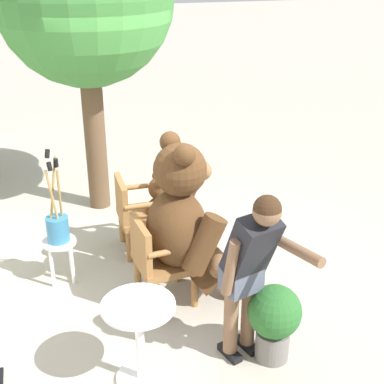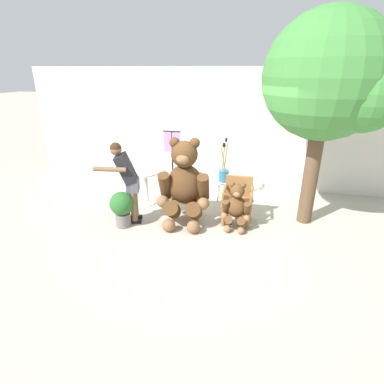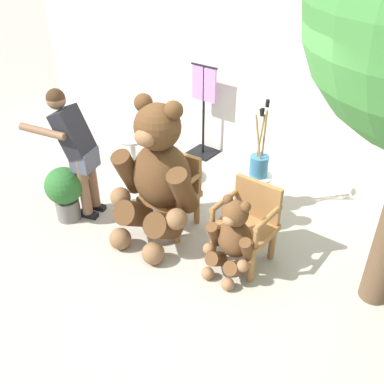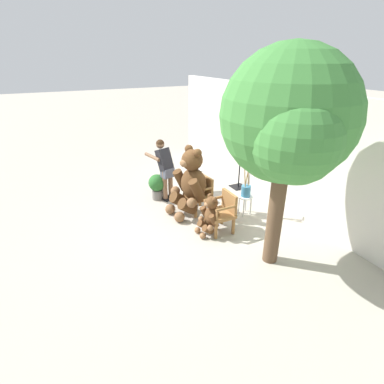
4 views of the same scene
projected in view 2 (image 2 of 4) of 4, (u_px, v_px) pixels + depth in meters
name	position (u px, v px, depth m)	size (l,w,h in m)	color
ground_plane	(208.00, 228.00, 5.56)	(60.00, 60.00, 0.00)	#A8A091
back_wall	(226.00, 129.00, 7.18)	(10.00, 0.16, 2.80)	beige
wooden_chair_left	(187.00, 194.00, 5.89)	(0.60, 0.57, 0.86)	olive
wooden_chair_right	(238.00, 198.00, 5.69)	(0.56, 0.53, 0.86)	olive
teddy_bear_large	(184.00, 183.00, 5.52)	(0.98, 0.96, 1.63)	#4C3019
teddy_bear_small	(236.00, 206.00, 5.44)	(0.53, 0.50, 0.88)	brown
person_visitor	(127.00, 176.00, 5.49)	(0.72, 0.62, 1.55)	black
white_stool	(223.00, 186.00, 6.60)	(0.34, 0.34, 0.46)	white
brush_bucket	(224.00, 174.00, 6.49)	(0.22, 0.22, 0.96)	teal
round_side_table	(146.00, 184.00, 6.45)	(0.56, 0.56, 0.72)	silver
patio_tree	(333.00, 81.00, 4.79)	(2.16, 2.06, 3.66)	brown
potted_plant	(122.00, 207.00, 5.50)	(0.44, 0.44, 0.68)	slate
clothing_display_stand	(172.00, 157.00, 7.43)	(0.44, 0.40, 1.36)	black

